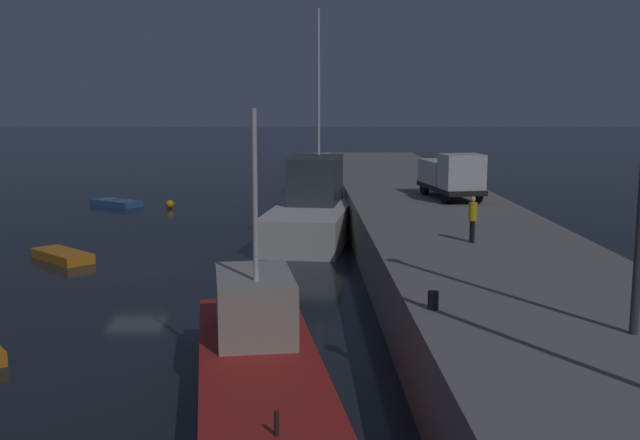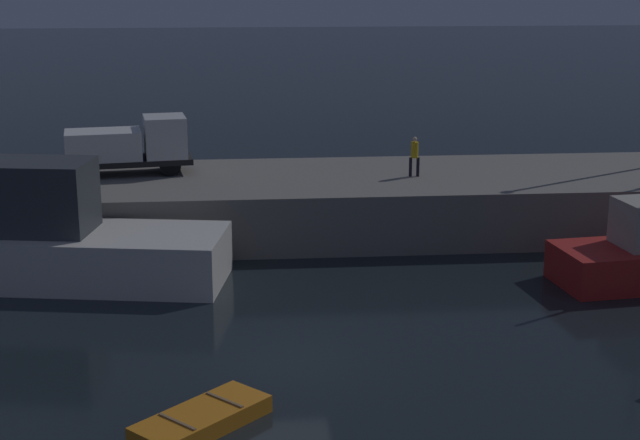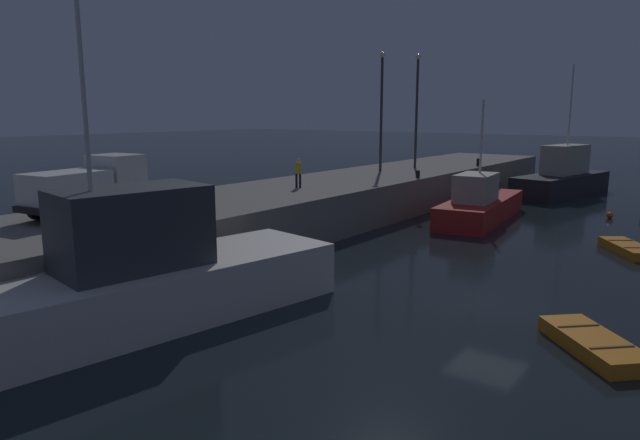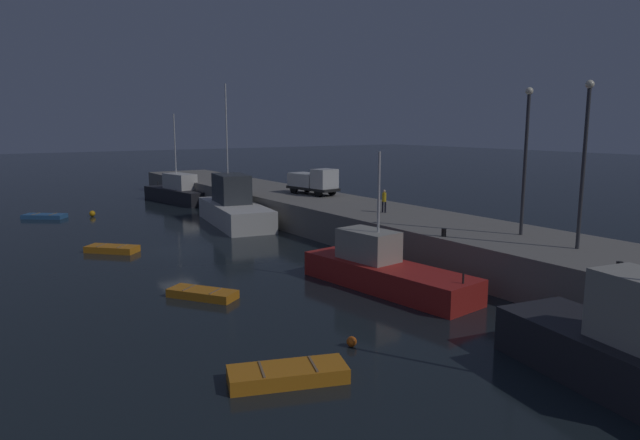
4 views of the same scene
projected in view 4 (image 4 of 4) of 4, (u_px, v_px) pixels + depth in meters
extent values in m
plane|color=black|center=(178.00, 251.00, 40.04)|extent=(320.00, 320.00, 0.00)
cube|color=gray|center=(340.00, 217.00, 47.62)|extent=(79.15, 8.15, 2.42)
cube|color=silver|center=(235.00, 214.00, 50.78)|extent=(12.47, 5.91, 1.87)
cube|color=#33383D|center=(231.00, 188.00, 51.32)|extent=(4.89, 3.31, 2.57)
cylinder|color=silver|center=(226.00, 129.00, 51.49)|extent=(0.14, 0.14, 8.12)
cylinder|color=#262626|center=(220.00, 194.00, 55.55)|extent=(0.10, 0.10, 0.50)
cube|color=#232328|center=(179.00, 195.00, 65.30)|extent=(11.13, 5.00, 1.58)
cube|color=silver|center=(180.00, 181.00, 64.80)|extent=(4.64, 2.80, 1.75)
cylinder|color=silver|center=(175.00, 144.00, 64.62)|extent=(0.14, 0.14, 6.77)
cylinder|color=#262626|center=(158.00, 183.00, 68.65)|extent=(0.10, 0.10, 0.50)
cube|color=red|center=(387.00, 277.00, 30.77)|extent=(10.94, 4.22, 1.39)
cube|color=#ADA899|center=(368.00, 245.00, 31.62)|extent=(3.58, 2.39, 1.68)
cylinder|color=silver|center=(379.00, 192.00, 30.56)|extent=(0.14, 0.14, 4.41)
cylinder|color=#262626|center=(463.00, 278.00, 26.94)|extent=(0.10, 0.10, 0.50)
cube|color=orange|center=(112.00, 249.00, 39.80)|extent=(3.58, 3.55, 0.45)
cube|color=olive|center=(122.00, 246.00, 39.60)|extent=(0.96, 0.98, 0.04)
cube|color=olive|center=(102.00, 245.00, 39.92)|extent=(0.96, 0.98, 0.04)
cube|color=orange|center=(202.00, 294.00, 29.30)|extent=(3.74, 3.16, 0.44)
cube|color=olive|center=(216.00, 291.00, 28.97)|extent=(0.74, 1.02, 0.04)
cube|color=olive|center=(189.00, 288.00, 29.55)|extent=(0.74, 1.02, 0.04)
cube|color=orange|center=(288.00, 374.00, 19.74)|extent=(2.81, 4.43, 0.53)
cube|color=olive|center=(262.00, 369.00, 19.47)|extent=(1.31, 0.53, 0.04)
cube|color=olive|center=(313.00, 364.00, 19.91)|extent=(1.31, 0.53, 0.04)
cube|color=#2D6099|center=(44.00, 216.00, 54.22)|extent=(3.64, 4.05, 0.40)
cube|color=olive|center=(53.00, 214.00, 54.12)|extent=(1.16, 0.93, 0.04)
cube|color=olive|center=(36.00, 214.00, 54.24)|extent=(1.16, 0.93, 0.04)
sphere|color=orange|center=(352.00, 342.00, 22.86)|extent=(0.43, 0.43, 0.43)
sphere|color=orange|center=(92.00, 214.00, 55.25)|extent=(0.57, 0.57, 0.57)
cylinder|color=#38383D|center=(525.00, 166.00, 32.88)|extent=(0.20, 0.20, 8.18)
sphere|color=#F9EFCC|center=(529.00, 91.00, 32.16)|extent=(0.44, 0.44, 0.44)
cylinder|color=#38383D|center=(583.00, 170.00, 29.11)|extent=(0.20, 0.20, 8.30)
sphere|color=#F9EFCC|center=(590.00, 84.00, 28.38)|extent=(0.44, 0.44, 0.44)
cylinder|color=black|center=(332.00, 190.00, 52.19)|extent=(0.93, 0.41, 0.90)
cylinder|color=black|center=(318.00, 192.00, 51.08)|extent=(0.93, 0.41, 0.90)
cylinder|color=black|center=(307.00, 187.00, 54.75)|extent=(0.93, 0.41, 0.90)
cylinder|color=black|center=(294.00, 189.00, 53.64)|extent=(0.93, 0.41, 0.90)
cube|color=black|center=(313.00, 188.00, 52.89)|extent=(5.70, 2.76, 0.25)
cube|color=silver|center=(324.00, 179.00, 51.52)|extent=(2.02, 2.23, 1.76)
cube|color=silver|center=(306.00, 180.00, 53.49)|extent=(3.42, 2.43, 1.23)
cylinder|color=black|center=(383.00, 207.00, 42.14)|extent=(0.13, 0.13, 0.82)
cylinder|color=black|center=(385.00, 207.00, 41.88)|extent=(0.13, 0.13, 0.82)
cylinder|color=yellow|center=(384.00, 197.00, 41.89)|extent=(0.32, 0.32, 0.67)
sphere|color=beige|center=(384.00, 191.00, 41.81)|extent=(0.20, 0.20, 0.20)
cylinder|color=black|center=(444.00, 233.00, 33.00)|extent=(0.28, 0.28, 0.47)
cylinder|color=black|center=(619.00, 269.00, 24.39)|extent=(0.28, 0.28, 0.63)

